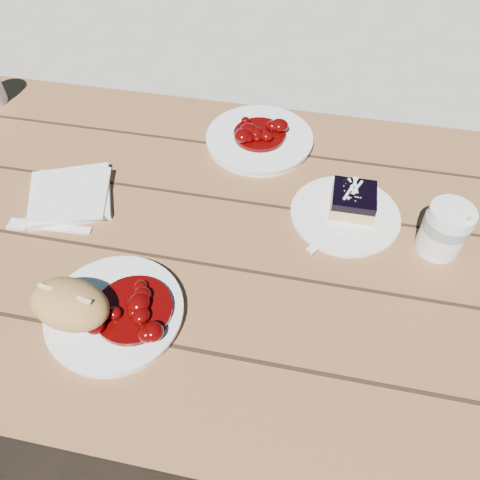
% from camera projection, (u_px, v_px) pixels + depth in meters
% --- Properties ---
extents(ground, '(60.00, 60.00, 0.00)m').
position_uv_depth(ground, '(261.00, 398.00, 1.42)').
color(ground, '#A9A499').
rests_on(ground, ground).
extents(picnic_table, '(2.00, 1.55, 0.75)m').
position_uv_depth(picnic_table, '(271.00, 289.00, 0.96)').
color(picnic_table, brown).
rests_on(picnic_table, ground).
extents(main_plate, '(0.21, 0.21, 0.02)m').
position_uv_depth(main_plate, '(115.00, 313.00, 0.73)').
color(main_plate, white).
rests_on(main_plate, picnic_table).
extents(goulash_stew, '(0.12, 0.12, 0.04)m').
position_uv_depth(goulash_stew, '(131.00, 304.00, 0.71)').
color(goulash_stew, '#540303').
rests_on(goulash_stew, main_plate).
extents(bread_roll, '(0.14, 0.10, 0.07)m').
position_uv_depth(bread_roll, '(70.00, 304.00, 0.70)').
color(bread_roll, '#B88547').
rests_on(bread_roll, main_plate).
extents(dessert_plate, '(0.20, 0.20, 0.01)m').
position_uv_depth(dessert_plate, '(345.00, 215.00, 0.87)').
color(dessert_plate, white).
rests_on(dessert_plate, picnic_table).
extents(blueberry_cake, '(0.08, 0.08, 0.05)m').
position_uv_depth(blueberry_cake, '(353.00, 200.00, 0.86)').
color(blueberry_cake, tan).
rests_on(blueberry_cake, dessert_plate).
extents(fork_dessert, '(0.11, 0.14, 0.00)m').
position_uv_depth(fork_dessert, '(332.00, 233.00, 0.83)').
color(fork_dessert, white).
rests_on(fork_dessert, dessert_plate).
extents(coffee_cup, '(0.08, 0.08, 0.09)m').
position_uv_depth(coffee_cup, '(445.00, 230.00, 0.79)').
color(coffee_cup, white).
rests_on(coffee_cup, picnic_table).
extents(napkin_stack, '(0.20, 0.20, 0.01)m').
position_uv_depth(napkin_stack, '(70.00, 195.00, 0.90)').
color(napkin_stack, white).
rests_on(napkin_stack, picnic_table).
extents(fork_table, '(0.16, 0.04, 0.00)m').
position_uv_depth(fork_table, '(58.00, 228.00, 0.85)').
color(fork_table, white).
rests_on(fork_table, picnic_table).
extents(second_plate, '(0.22, 0.22, 0.02)m').
position_uv_depth(second_plate, '(259.00, 139.00, 1.01)').
color(second_plate, white).
rests_on(second_plate, picnic_table).
extents(second_stew, '(0.11, 0.11, 0.04)m').
position_uv_depth(second_stew, '(260.00, 128.00, 0.99)').
color(second_stew, '#540303').
rests_on(second_stew, second_plate).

